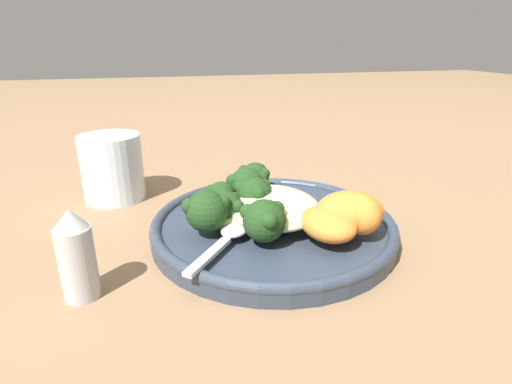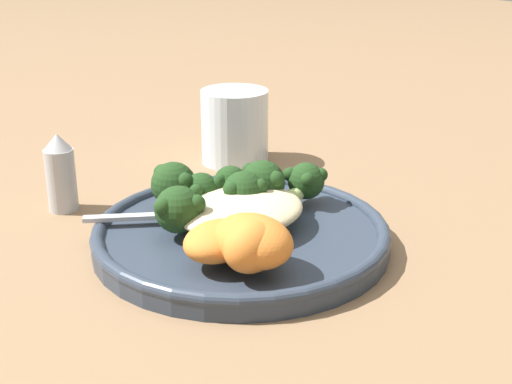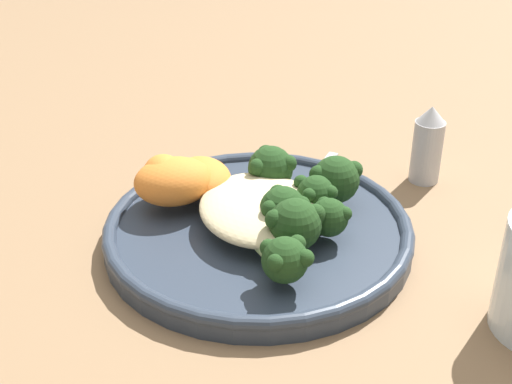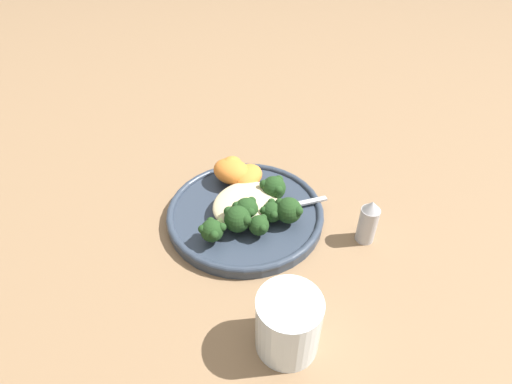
{
  "view_description": "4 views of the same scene",
  "coord_description": "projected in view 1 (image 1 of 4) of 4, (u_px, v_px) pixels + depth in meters",
  "views": [
    {
      "loc": [
        -0.35,
        0.11,
        0.2
      ],
      "look_at": [
        0.02,
        0.01,
        0.05
      ],
      "focal_mm": 28.0,
      "sensor_mm": 36.0,
      "label": 1
    },
    {
      "loc": [
        -0.38,
        -0.42,
        0.27
      ],
      "look_at": [
        0.03,
        -0.02,
        0.05
      ],
      "focal_mm": 50.0,
      "sensor_mm": 36.0,
      "label": 2
    },
    {
      "loc": [
        0.5,
        -0.14,
        0.34
      ],
      "look_at": [
        -0.0,
        -0.01,
        0.04
      ],
      "focal_mm": 50.0,
      "sensor_mm": 36.0,
      "label": 3
    },
    {
      "loc": [
        0.41,
        0.27,
        0.46
      ],
      "look_at": [
        -0.0,
        0.0,
        0.05
      ],
      "focal_mm": 28.0,
      "sensor_mm": 36.0,
      "label": 4
    }
  ],
  "objects": [
    {
      "name": "spoon",
      "position": [
        230.0,
        235.0,
        0.38
      ],
      "size": [
        0.09,
        0.08,
        0.01
      ],
      "rotation": [
        0.0,
        0.0,
        2.46
      ],
      "color": "#B7B7BC",
      "rests_on": "plate"
    },
    {
      "name": "broccoli_stalk_2",
      "position": [
        261.0,
        198.0,
        0.43
      ],
      "size": [
        0.07,
        0.07,
        0.04
      ],
      "rotation": [
        0.0,
        0.0,
        0.83
      ],
      "color": "#ADC675",
      "rests_on": "plate"
    },
    {
      "name": "water_glass",
      "position": [
        112.0,
        167.0,
        0.52
      ],
      "size": [
        0.08,
        0.08,
        0.09
      ],
      "primitive_type": "cylinder",
      "color": "silver",
      "rests_on": "ground_plane"
    },
    {
      "name": "ground_plane",
      "position": [
        268.0,
        242.0,
        0.42
      ],
      "size": [
        4.0,
        4.0,
        0.0
      ],
      "primitive_type": "plane",
      "color": "#846647"
    },
    {
      "name": "broccoli_stalk_0",
      "position": [
        262.0,
        183.0,
        0.48
      ],
      "size": [
        0.12,
        0.04,
        0.03
      ],
      "rotation": [
        0.0,
        0.0,
        0.16
      ],
      "color": "#ADC675",
      "rests_on": "plate"
    },
    {
      "name": "salt_shaker",
      "position": [
        76.0,
        255.0,
        0.32
      ],
      "size": [
        0.03,
        0.03,
        0.08
      ],
      "color": "#B2B2B7",
      "rests_on": "ground_plane"
    },
    {
      "name": "sweet_potato_chunk_2",
      "position": [
        360.0,
        213.0,
        0.38
      ],
      "size": [
        0.05,
        0.04,
        0.04
      ],
      "primitive_type": "ellipsoid",
      "rotation": [
        0.0,
        0.0,
        0.03
      ],
      "color": "orange",
      "rests_on": "plate"
    },
    {
      "name": "quinoa_mound",
      "position": [
        272.0,
        206.0,
        0.42
      ],
      "size": [
        0.12,
        0.1,
        0.02
      ],
      "primitive_type": "ellipsoid",
      "color": "beige",
      "rests_on": "plate"
    },
    {
      "name": "broccoli_stalk_1",
      "position": [
        252.0,
        189.0,
        0.45
      ],
      "size": [
        0.09,
        0.07,
        0.04
      ],
      "rotation": [
        0.0,
        0.0,
        0.55
      ],
      "color": "#ADC675",
      "rests_on": "plate"
    },
    {
      "name": "broccoli_stalk_4",
      "position": [
        244.0,
        209.0,
        0.41
      ],
      "size": [
        0.04,
        0.1,
        0.03
      ],
      "rotation": [
        0.0,
        0.0,
        1.42
      ],
      "color": "#ADC675",
      "rests_on": "plate"
    },
    {
      "name": "broccoli_stalk_6",
      "position": [
        269.0,
        219.0,
        0.38
      ],
      "size": [
        0.09,
        0.09,
        0.04
      ],
      "rotation": [
        0.0,
        0.0,
        2.31
      ],
      "color": "#ADC675",
      "rests_on": "plate"
    },
    {
      "name": "broccoli_stalk_3",
      "position": [
        240.0,
        200.0,
        0.43
      ],
      "size": [
        0.08,
        0.11,
        0.03
      ],
      "rotation": [
        0.0,
        0.0,
        0.97
      ],
      "color": "#ADC675",
      "rests_on": "plate"
    },
    {
      "name": "sweet_potato_chunk_1",
      "position": [
        349.0,
        211.0,
        0.39
      ],
      "size": [
        0.06,
        0.07,
        0.04
      ],
      "primitive_type": "ellipsoid",
      "rotation": [
        0.0,
        0.0,
        4.7
      ],
      "color": "orange",
      "rests_on": "plate"
    },
    {
      "name": "broccoli_stalk_5",
      "position": [
        216.0,
        213.0,
        0.39
      ],
      "size": [
        0.04,
        0.13,
        0.04
      ],
      "rotation": [
        0.0,
        0.0,
        1.64
      ],
      "color": "#ADC675",
      "rests_on": "plate"
    },
    {
      "name": "plate",
      "position": [
        273.0,
        225.0,
        0.43
      ],
      "size": [
        0.26,
        0.26,
        0.02
      ],
      "color": "#2D3847",
      "rests_on": "ground_plane"
    },
    {
      "name": "sweet_potato_chunk_0",
      "position": [
        328.0,
        224.0,
        0.37
      ],
      "size": [
        0.07,
        0.06,
        0.03
      ],
      "primitive_type": "ellipsoid",
      "rotation": [
        0.0,
        0.0,
        3.31
      ],
      "color": "orange",
      "rests_on": "plate"
    }
  ]
}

